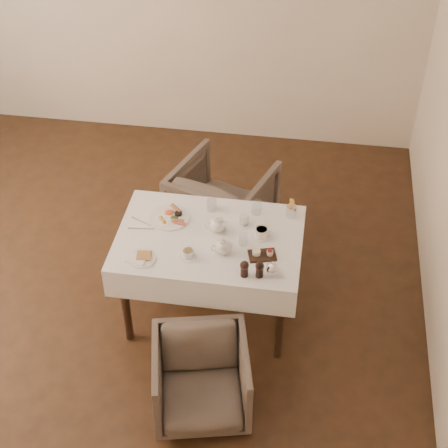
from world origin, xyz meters
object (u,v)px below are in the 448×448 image
at_px(table, 209,249).
at_px(breakfast_plate, 170,217).
at_px(armchair_near, 201,379).
at_px(teapot_centre, 217,224).
at_px(armchair_far, 223,202).

height_order(table, breakfast_plate, breakfast_plate).
bearing_deg(breakfast_plate, table, -50.87).
xyz_separation_m(armchair_near, teapot_centre, (-0.04, 0.91, 0.54)).
bearing_deg(armchair_near, breakfast_plate, 98.66).
xyz_separation_m(armchair_near, breakfast_plate, (-0.39, 1.00, 0.48)).
height_order(armchair_near, armchair_far, armchair_far).
relative_size(armchair_near, breakfast_plate, 2.13).
bearing_deg(armchair_near, table, 82.83).
height_order(armchair_far, teapot_centre, teapot_centre).
bearing_deg(armchair_far, armchair_near, 114.35).
xyz_separation_m(armchair_far, breakfast_plate, (-0.26, -0.75, 0.43)).
xyz_separation_m(table, teapot_centre, (0.05, 0.07, 0.18)).
distance_m(armchair_near, breakfast_plate, 1.18).
xyz_separation_m(armchair_far, teapot_centre, (0.10, -0.84, 0.48)).
bearing_deg(teapot_centre, armchair_near, -111.18).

